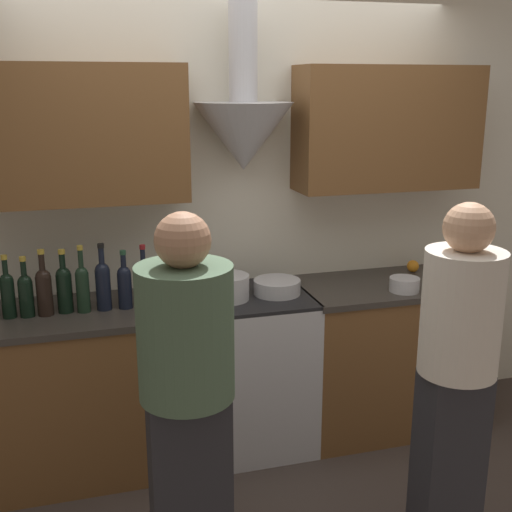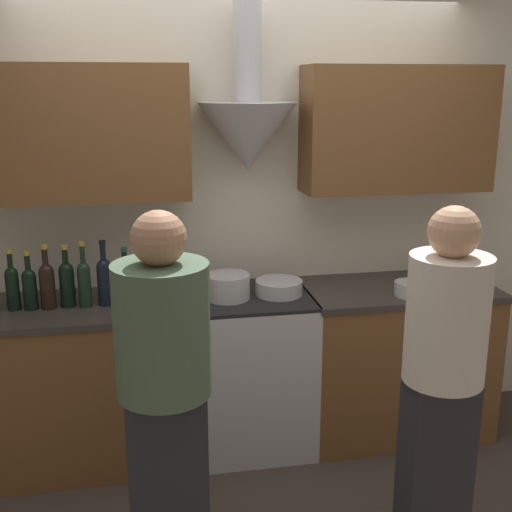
{
  "view_description": "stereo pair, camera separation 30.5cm",
  "coord_description": "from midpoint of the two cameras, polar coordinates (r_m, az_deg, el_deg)",
  "views": [
    {
      "loc": [
        -0.9,
        -2.96,
        2.05
      ],
      "look_at": [
        0.0,
        0.21,
        1.16
      ],
      "focal_mm": 45.0,
      "sensor_mm": 36.0,
      "label": 1
    },
    {
      "loc": [
        -0.6,
        -3.03,
        2.05
      ],
      "look_at": [
        0.0,
        0.21,
        1.16
      ],
      "focal_mm": 45.0,
      "sensor_mm": 36.0,
      "label": 2
    }
  ],
  "objects": [
    {
      "name": "wine_bottle_6",
      "position": [
        3.43,
        -10.87,
        -2.05
      ],
      "size": [
        0.08,
        0.08,
        0.35
      ],
      "color": "black",
      "rests_on": "counter_left"
    },
    {
      "name": "wine_bottle_2",
      "position": [
        3.46,
        -17.13,
        -2.63
      ],
      "size": [
        0.07,
        0.07,
        0.31
      ],
      "color": "black",
      "rests_on": "counter_left"
    },
    {
      "name": "counter_left",
      "position": [
        3.67,
        -11.81,
        -10.99
      ],
      "size": [
        1.15,
        0.62,
        0.91
      ],
      "color": "brown",
      "rests_on": "ground_plane"
    },
    {
      "name": "wall_back",
      "position": [
        3.7,
        1.19,
        5.93
      ],
      "size": [
        8.4,
        0.55,
        2.6
      ],
      "color": "silver",
      "rests_on": "ground_plane"
    },
    {
      "name": "saucepan",
      "position": [
        3.68,
        15.83,
        -2.85
      ],
      "size": [
        0.17,
        0.17,
        0.08
      ],
      "color": "silver",
      "rests_on": "counter_right"
    },
    {
      "name": "wine_bottle_7",
      "position": [
        3.43,
        -9.05,
        -2.23
      ],
      "size": [
        0.07,
        0.07,
        0.31
      ],
      "color": "black",
      "rests_on": "counter_left"
    },
    {
      "name": "stove_range",
      "position": [
        3.74,
        2.08,
        -10.06
      ],
      "size": [
        0.64,
        0.6,
        0.91
      ],
      "color": "silver",
      "rests_on": "ground_plane"
    },
    {
      "name": "counter_right",
      "position": [
        4.0,
        14.35,
        -8.85
      ],
      "size": [
        1.1,
        0.62,
        0.91
      ],
      "color": "brown",
      "rests_on": "ground_plane"
    },
    {
      "name": "person_foreground_right",
      "position": [
        2.8,
        19.3,
        -10.31
      ],
      "size": [
        0.33,
        0.33,
        1.6
      ],
      "color": "#28282D",
      "rests_on": "ground_plane"
    },
    {
      "name": "orange_fruit",
      "position": [
        4.07,
        16.82,
        -1.26
      ],
      "size": [
        0.07,
        0.07,
        0.07
      ],
      "color": "orange",
      "rests_on": "counter_right"
    },
    {
      "name": "wine_bottle_4",
      "position": [
        3.45,
        -14.06,
        -2.25
      ],
      "size": [
        0.08,
        0.08,
        0.33
      ],
      "color": "black",
      "rests_on": "counter_left"
    },
    {
      "name": "mixing_bowl",
      "position": [
        3.57,
        4.5,
        -2.83
      ],
      "size": [
        0.26,
        0.26,
        0.08
      ],
      "color": "silver",
      "rests_on": "stove_range"
    },
    {
      "name": "wine_bottle_5",
      "position": [
        3.43,
        -12.58,
        -2.24
      ],
      "size": [
        0.07,
        0.07,
        0.35
      ],
      "color": "black",
      "rests_on": "counter_left"
    },
    {
      "name": "ground_plane",
      "position": [
        3.7,
        3.11,
        -18.54
      ],
      "size": [
        12.0,
        12.0,
        0.0
      ],
      "primitive_type": "plane",
      "color": "#423833"
    },
    {
      "name": "wine_bottle_1",
      "position": [
        3.48,
        -18.53,
        -2.54
      ],
      "size": [
        0.07,
        0.07,
        0.32
      ],
      "color": "black",
      "rests_on": "counter_left"
    },
    {
      "name": "wine_bottle_3",
      "position": [
        3.45,
        -15.7,
        -2.37
      ],
      "size": [
        0.08,
        0.08,
        0.34
      ],
      "color": "black",
      "rests_on": "counter_left"
    },
    {
      "name": "stock_pot",
      "position": [
        3.49,
        -0.03,
        -2.76
      ],
      "size": [
        0.24,
        0.24,
        0.14
      ],
      "color": "silver",
      "rests_on": "stove_range"
    },
    {
      "name": "wine_bottle_8",
      "position": [
        3.43,
        -7.38,
        -2.0
      ],
      "size": [
        0.07,
        0.07,
        0.33
      ],
      "color": "black",
      "rests_on": "counter_left"
    },
    {
      "name": "person_foreground_left",
      "position": [
        2.59,
        -4.73,
        -11.9
      ],
      "size": [
        0.37,
        0.37,
        1.6
      ],
      "color": "#28282D",
      "rests_on": "ground_plane"
    },
    {
      "name": "chefs_knife",
      "position": [
        3.95,
        19.71,
        -2.51
      ],
      "size": [
        0.19,
        0.13,
        0.01
      ],
      "rotation": [
        0.0,
        0.0,
        -0.56
      ],
      "color": "silver",
      "rests_on": "counter_right"
    }
  ]
}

